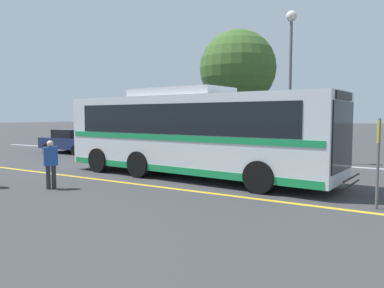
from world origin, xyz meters
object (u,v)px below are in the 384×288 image
(parked_car_1, at_px, (160,145))
(tree_0, at_px, (238,69))
(street_lamp, at_px, (291,53))
(parked_car_2, at_px, (267,152))
(pedestrian_0, at_px, (51,162))
(parked_car_0, at_px, (72,141))
(bus_stop_sign, at_px, (378,152))
(transit_bus, at_px, (192,131))

(parked_car_1, distance_m, tree_0, 7.08)
(parked_car_1, xyz_separation_m, street_lamp, (6.33, 2.14, 4.61))
(parked_car_1, xyz_separation_m, parked_car_2, (6.07, -0.21, -0.03))
(pedestrian_0, bearing_deg, parked_car_1, 42.55)
(parked_car_0, distance_m, tree_0, 11.26)
(parked_car_1, bearing_deg, parked_car_0, 87.65)
(tree_0, bearing_deg, parked_car_2, -53.64)
(parked_car_1, xyz_separation_m, bus_stop_sign, (10.99, -5.77, 0.69))
(pedestrian_0, height_order, street_lamp, street_lamp)
(pedestrian_0, relative_size, street_lamp, 0.21)
(parked_car_1, relative_size, street_lamp, 0.63)
(transit_bus, xyz_separation_m, parked_car_1, (-4.50, 4.08, -1.00))
(parked_car_0, distance_m, parked_car_1, 6.76)
(transit_bus, bearing_deg, pedestrian_0, -27.82)
(street_lamp, distance_m, tree_0, 5.07)
(parked_car_2, height_order, pedestrian_0, pedestrian_0)
(parked_car_1, relative_size, parked_car_2, 1.02)
(parked_car_1, distance_m, street_lamp, 8.12)
(transit_bus, distance_m, parked_car_1, 6.15)
(transit_bus, distance_m, bus_stop_sign, 6.72)
(parked_car_1, height_order, tree_0, tree_0)
(parked_car_0, height_order, parked_car_2, parked_car_0)
(parked_car_2, height_order, bus_stop_sign, bus_stop_sign)
(street_lamp, bearing_deg, pedestrian_0, -113.31)
(parked_car_1, bearing_deg, transit_bus, -135.57)
(parked_car_2, distance_m, bus_stop_sign, 7.47)
(parked_car_2, distance_m, pedestrian_0, 9.18)
(transit_bus, distance_m, street_lamp, 7.42)
(parked_car_2, bearing_deg, pedestrian_0, 152.84)
(pedestrian_0, bearing_deg, bus_stop_sign, -44.09)
(tree_0, bearing_deg, pedestrian_0, -91.59)
(pedestrian_0, xyz_separation_m, tree_0, (0.37, 13.40, 4.33))
(transit_bus, height_order, parked_car_1, transit_bus)
(transit_bus, xyz_separation_m, bus_stop_sign, (6.50, -1.69, -0.31))
(pedestrian_0, bearing_deg, transit_bus, -1.86)
(parked_car_1, height_order, pedestrian_0, pedestrian_0)
(transit_bus, distance_m, pedestrian_0, 5.11)
(pedestrian_0, bearing_deg, street_lamp, 6.94)
(bus_stop_sign, bearing_deg, transit_bus, -100.33)
(tree_0, bearing_deg, parked_car_0, -149.97)
(parked_car_1, bearing_deg, parked_car_2, -95.34)
(pedestrian_0, relative_size, bus_stop_sign, 0.68)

